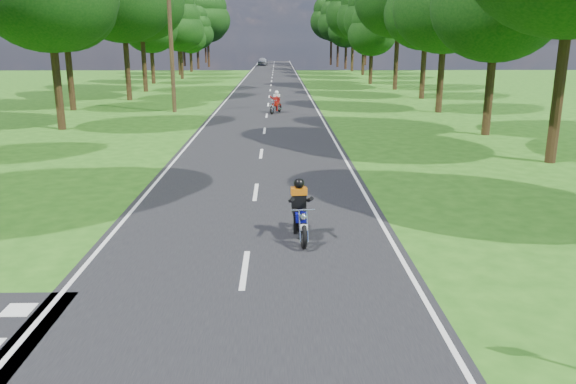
{
  "coord_description": "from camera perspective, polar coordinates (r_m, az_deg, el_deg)",
  "views": [
    {
      "loc": [
        0.68,
        -8.56,
        4.51
      ],
      "look_at": [
        0.91,
        4.0,
        1.1
      ],
      "focal_mm": 35.0,
      "sensor_mm": 36.0,
      "label": 1
    }
  ],
  "objects": [
    {
      "name": "road_markings",
      "position": [
        56.87,
        -1.91,
        10.65
      ],
      "size": [
        7.4,
        140.0,
        0.01
      ],
      "color": "silver",
      "rests_on": "main_road"
    },
    {
      "name": "telegraph_pole",
      "position": [
        37.17,
        -11.77,
        14.2
      ],
      "size": [
        1.2,
        0.26,
        8.0
      ],
      "color": "#382616",
      "rests_on": "ground"
    },
    {
      "name": "rider_far_red",
      "position": [
        35.99,
        -1.26,
        9.14
      ],
      "size": [
        1.09,
        1.78,
        1.4
      ],
      "primitive_type": null,
      "rotation": [
        0.0,
        0.0,
        -0.34
      ],
      "color": "#B4170D",
      "rests_on": "main_road"
    },
    {
      "name": "distant_car",
      "position": [
        106.72,
        -2.58,
        13.13
      ],
      "size": [
        1.85,
        4.18,
        1.4
      ],
      "primitive_type": "imported",
      "rotation": [
        0.0,
        0.0,
        -0.05
      ],
      "color": "#B5B8BD",
      "rests_on": "main_road"
    },
    {
      "name": "main_road",
      "position": [
        58.73,
        -1.74,
        10.78
      ],
      "size": [
        7.0,
        140.0,
        0.02
      ],
      "primitive_type": "cube",
      "color": "black",
      "rests_on": "ground"
    },
    {
      "name": "ground",
      "position": [
        9.7,
        -5.1,
        -12.59
      ],
      "size": [
        160.0,
        160.0,
        0.0
      ],
      "primitive_type": "plane",
      "color": "#225613",
      "rests_on": "ground"
    },
    {
      "name": "rider_near_blue",
      "position": [
        13.0,
        1.21,
        -1.76
      ],
      "size": [
        0.7,
        1.72,
        1.4
      ],
      "primitive_type": null,
      "rotation": [
        0.0,
        0.0,
        0.08
      ],
      "color": "#0C0E8B",
      "rests_on": "main_road"
    },
    {
      "name": "treeline",
      "position": [
        68.73,
        -0.45,
        18.3
      ],
      "size": [
        40.0,
        115.35,
        14.78
      ],
      "color": "black",
      "rests_on": "ground"
    }
  ]
}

